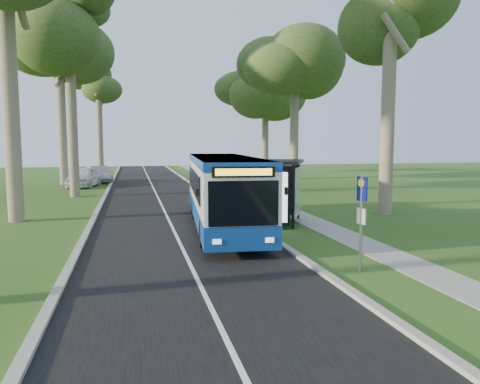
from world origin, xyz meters
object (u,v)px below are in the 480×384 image
(bus_shelter, at_px, (288,179))
(litter_bin, at_px, (269,213))
(car_silver, at_px, (99,174))
(car_white, at_px, (84,177))
(bus, at_px, (223,192))
(bus_stop_sign, at_px, (361,213))

(bus_shelter, height_order, litter_bin, bus_shelter)
(bus_shelter, xyz_separation_m, car_silver, (-9.84, 25.45, -1.28))
(bus_shelter, relative_size, car_white, 0.78)
(litter_bin, distance_m, car_silver, 26.53)
(litter_bin, relative_size, car_silver, 0.19)
(bus_shelter, relative_size, car_silver, 0.82)
(litter_bin, bearing_deg, car_white, 116.07)
(car_silver, bearing_deg, bus_shelter, -85.15)
(bus, relative_size, bus_shelter, 3.10)
(bus, distance_m, car_silver, 26.66)
(bus_stop_sign, relative_size, bus_shelter, 0.73)
(litter_bin, bearing_deg, bus, -159.66)
(bus_shelter, xyz_separation_m, car_white, (-10.70, 20.94, -1.21))
(bus_stop_sign, xyz_separation_m, car_white, (-10.20, 28.83, -0.88))
(bus, height_order, bus_stop_sign, bus)
(bus_stop_sign, relative_size, litter_bin, 3.11)
(bus_stop_sign, relative_size, car_white, 0.57)
(bus, bearing_deg, bus_stop_sign, -66.93)
(bus, relative_size, bus_stop_sign, 4.25)
(litter_bin, xyz_separation_m, car_silver, (-9.12, 24.91, 0.32))
(car_silver, bearing_deg, litter_bin, -86.17)
(bus, distance_m, bus_stop_sign, 7.99)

